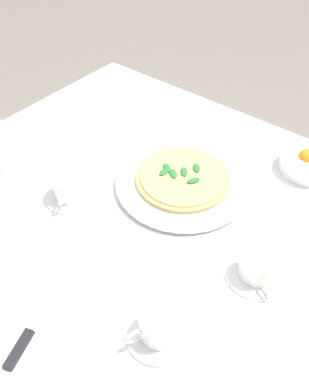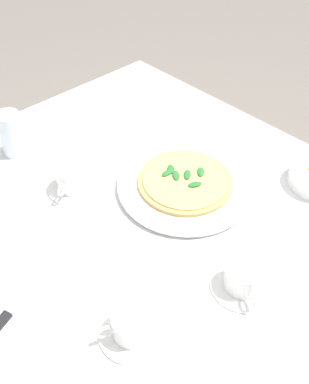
{
  "view_description": "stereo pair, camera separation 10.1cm",
  "coord_description": "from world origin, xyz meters",
  "px_view_note": "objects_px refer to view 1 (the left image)",
  "views": [
    {
      "loc": [
        -0.49,
        -0.48,
        1.48
      ],
      "look_at": [
        0.08,
        -0.03,
        0.77
      ],
      "focal_mm": 37.85,
      "sensor_mm": 36.0,
      "label": 1
    },
    {
      "loc": [
        -0.42,
        -0.56,
        1.48
      ],
      "look_at": [
        0.08,
        -0.03,
        0.77
      ],
      "focal_mm": 37.85,
      "sensor_mm": 36.0,
      "label": 2
    }
  ],
  "objects_px": {
    "citrus_bowl": "(308,162)",
    "coffee_cup_near_left": "(69,187)",
    "dinner_knife": "(34,324)",
    "pizza": "(183,178)",
    "coffee_cup_back_corner": "(159,327)",
    "napkin_folded": "(35,329)",
    "pizza_plate": "(182,182)",
    "coffee_cup_far_right": "(257,267)"
  },
  "relations": [
    {
      "from": "coffee_cup_back_corner",
      "to": "napkin_folded",
      "type": "bearing_deg",
      "value": 127.82
    },
    {
      "from": "pizza",
      "to": "coffee_cup_far_right",
      "type": "relative_size",
      "value": 1.88
    },
    {
      "from": "coffee_cup_far_right",
      "to": "dinner_knife",
      "type": "distance_m",
      "value": 0.46
    },
    {
      "from": "coffee_cup_near_left",
      "to": "coffee_cup_back_corner",
      "type": "bearing_deg",
      "value": -110.4
    },
    {
      "from": "dinner_knife",
      "to": "pizza",
      "type": "bearing_deg",
      "value": -16.97
    },
    {
      "from": "coffee_cup_near_left",
      "to": "citrus_bowl",
      "type": "relative_size",
      "value": 0.87
    },
    {
      "from": "coffee_cup_back_corner",
      "to": "dinner_knife",
      "type": "relative_size",
      "value": 0.68
    },
    {
      "from": "pizza",
      "to": "coffee_cup_near_left",
      "type": "bearing_deg",
      "value": 137.18
    },
    {
      "from": "citrus_bowl",
      "to": "pizza_plate",
      "type": "bearing_deg",
      "value": 139.01
    },
    {
      "from": "coffee_cup_far_right",
      "to": "dinner_knife",
      "type": "relative_size",
      "value": 0.68
    },
    {
      "from": "pizza",
      "to": "dinner_knife",
      "type": "bearing_deg",
      "value": -177.51
    },
    {
      "from": "napkin_folded",
      "to": "dinner_knife",
      "type": "xyz_separation_m",
      "value": [
        0.0,
        0.0,
        0.01
      ]
    },
    {
      "from": "pizza_plate",
      "to": "citrus_bowl",
      "type": "distance_m",
      "value": 0.35
    },
    {
      "from": "pizza_plate",
      "to": "pizza",
      "type": "height_order",
      "value": "pizza"
    },
    {
      "from": "napkin_folded",
      "to": "pizza_plate",
      "type": "bearing_deg",
      "value": -14.95
    },
    {
      "from": "pizza",
      "to": "coffee_cup_near_left",
      "type": "xyz_separation_m",
      "value": [
        -0.21,
        0.2,
        0.01
      ]
    },
    {
      "from": "coffee_cup_near_left",
      "to": "pizza",
      "type": "bearing_deg",
      "value": -42.82
    },
    {
      "from": "coffee_cup_back_corner",
      "to": "citrus_bowl",
      "type": "bearing_deg",
      "value": -1.96
    },
    {
      "from": "pizza",
      "to": "coffee_cup_near_left",
      "type": "relative_size",
      "value": 1.88
    },
    {
      "from": "coffee_cup_near_left",
      "to": "napkin_folded",
      "type": "height_order",
      "value": "coffee_cup_near_left"
    },
    {
      "from": "coffee_cup_far_right",
      "to": "napkin_folded",
      "type": "distance_m",
      "value": 0.46
    },
    {
      "from": "coffee_cup_far_right",
      "to": "dinner_knife",
      "type": "height_order",
      "value": "coffee_cup_far_right"
    },
    {
      "from": "coffee_cup_far_right",
      "to": "napkin_folded",
      "type": "bearing_deg",
      "value": 144.88
    },
    {
      "from": "coffee_cup_far_right",
      "to": "citrus_bowl",
      "type": "xyz_separation_m",
      "value": [
        0.39,
        0.06,
        -0.0
      ]
    },
    {
      "from": "coffee_cup_near_left",
      "to": "napkin_folded",
      "type": "relative_size",
      "value": 0.52
    },
    {
      "from": "pizza_plate",
      "to": "pizza",
      "type": "xyz_separation_m",
      "value": [
        0.0,
        0.0,
        0.01
      ]
    },
    {
      "from": "napkin_folded",
      "to": "citrus_bowl",
      "type": "bearing_deg",
      "value": -32.46
    },
    {
      "from": "coffee_cup_back_corner",
      "to": "dinner_knife",
      "type": "distance_m",
      "value": 0.23
    },
    {
      "from": "pizza",
      "to": "napkin_folded",
      "type": "relative_size",
      "value": 0.98
    },
    {
      "from": "pizza_plate",
      "to": "dinner_knife",
      "type": "xyz_separation_m",
      "value": [
        -0.5,
        -0.02,
        0.01
      ]
    },
    {
      "from": "citrus_bowl",
      "to": "dinner_knife",
      "type": "bearing_deg",
      "value": 164.92
    },
    {
      "from": "pizza",
      "to": "napkin_folded",
      "type": "xyz_separation_m",
      "value": [
        -0.51,
        -0.02,
        -0.02
      ]
    },
    {
      "from": "coffee_cup_near_left",
      "to": "napkin_folded",
      "type": "bearing_deg",
      "value": -143.07
    },
    {
      "from": "pizza",
      "to": "citrus_bowl",
      "type": "distance_m",
      "value": 0.35
    },
    {
      "from": "dinner_knife",
      "to": "coffee_cup_back_corner",
      "type": "bearing_deg",
      "value": -72.3
    },
    {
      "from": "napkin_folded",
      "to": "pizza",
      "type": "bearing_deg",
      "value": -14.91
    },
    {
      "from": "pizza_plate",
      "to": "dinner_knife",
      "type": "height_order",
      "value": "dinner_knife"
    },
    {
      "from": "citrus_bowl",
      "to": "coffee_cup_near_left",
      "type": "bearing_deg",
      "value": 138.14
    },
    {
      "from": "coffee_cup_back_corner",
      "to": "napkin_folded",
      "type": "relative_size",
      "value": 0.52
    },
    {
      "from": "coffee_cup_near_left",
      "to": "citrus_bowl",
      "type": "bearing_deg",
      "value": -41.86
    },
    {
      "from": "coffee_cup_back_corner",
      "to": "citrus_bowl",
      "type": "height_order",
      "value": "citrus_bowl"
    },
    {
      "from": "pizza_plate",
      "to": "coffee_cup_far_right",
      "type": "relative_size",
      "value": 2.7
    }
  ]
}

